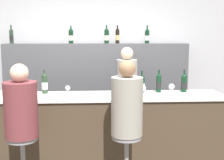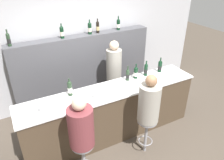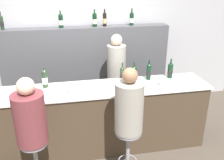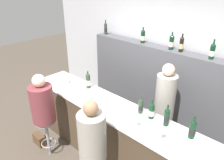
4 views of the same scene
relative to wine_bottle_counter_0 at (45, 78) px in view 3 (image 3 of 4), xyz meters
name	(u,v)px [view 3 (image 3 of 4)]	position (x,y,z in m)	size (l,w,h in m)	color
ground_plane	(100,159)	(0.70, -0.46, -1.16)	(16.00, 16.00, 0.00)	#4C4238
wall_back	(85,43)	(0.70, 1.37, 0.14)	(6.40, 0.05, 2.60)	#B2B2B7
bar_counter	(97,119)	(0.70, -0.17, -0.64)	(3.30, 0.62, 1.02)	#473828
back_bar_cabinet	(87,70)	(0.70, 1.15, -0.33)	(3.10, 0.28, 1.64)	#4C4C51
wine_bottle_counter_0	(45,78)	(0.00, 0.00, 0.00)	(0.08, 0.08, 0.32)	#233823
wine_bottle_counter_1	(122,74)	(1.12, 0.00, -0.02)	(0.07, 0.07, 0.29)	#233823
wine_bottle_counter_2	(134,73)	(1.31, 0.00, -0.02)	(0.08, 0.08, 0.30)	black
wine_bottle_counter_3	(149,72)	(1.54, 0.00, -0.01)	(0.07, 0.07, 0.31)	black
wine_bottle_counter_4	(170,70)	(1.89, 0.00, -0.01)	(0.08, 0.08, 0.31)	black
wine_bottle_backbar_0	(2,22)	(-0.71, 1.15, 0.61)	(0.07, 0.07, 0.31)	#233823
wine_bottle_backbar_1	(61,21)	(0.28, 1.15, 0.61)	(0.08, 0.08, 0.29)	black
wine_bottle_backbar_2	(95,20)	(0.87, 1.15, 0.61)	(0.08, 0.08, 0.30)	black
wine_bottle_backbar_3	(105,19)	(1.06, 1.15, 0.61)	(0.07, 0.07, 0.30)	black
wine_bottle_backbar_4	(132,19)	(1.56, 1.15, 0.61)	(0.08, 0.08, 0.30)	black
wine_glass_0	(69,86)	(0.33, -0.29, -0.03)	(0.07, 0.07, 0.15)	silver
wine_glass_1	(138,82)	(1.28, -0.29, -0.03)	(0.08, 0.08, 0.14)	silver
wine_glass_2	(162,79)	(1.64, -0.29, -0.02)	(0.08, 0.08, 0.16)	silver
metal_bowl	(8,93)	(-0.47, -0.19, -0.10)	(0.20, 0.20, 0.07)	#B7B7BC
bar_stool_left	(35,153)	(-0.13, -0.83, -0.62)	(0.33, 0.33, 0.70)	gray
guest_seated_left	(30,116)	(-0.13, -0.83, -0.12)	(0.36, 0.36, 0.80)	brown
bar_stool_right	(128,141)	(1.02, -0.83, -0.62)	(0.33, 0.33, 0.70)	gray
guest_seated_right	(129,105)	(1.02, -0.83, -0.10)	(0.35, 0.35, 0.83)	gray
bartender	(116,82)	(1.16, 0.61, -0.41)	(0.32, 0.32, 1.61)	gray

